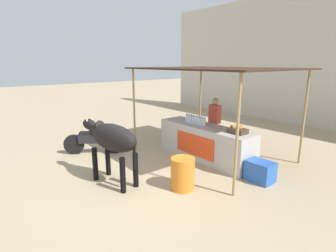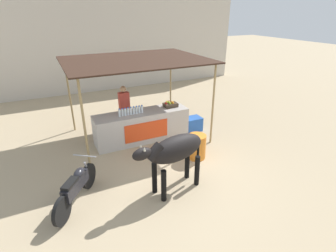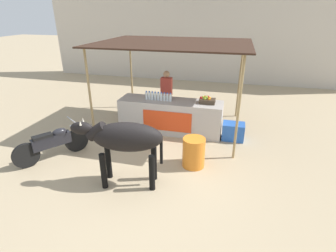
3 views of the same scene
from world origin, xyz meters
The scene contains 11 objects.
ground_plane centered at (0.00, 0.00, 0.00)m, with size 60.00×60.00×0.00m, color tan.
building_wall_far centered at (0.00, 8.68, 2.83)m, with size 16.00×0.50×5.66m, color beige.
stall_counter centered at (0.00, 2.20, 0.48)m, with size 3.00×0.82×0.96m.
stall_awning centered at (0.00, 2.50, 2.45)m, with size 4.20×3.20×2.55m.
water_bottle_row centered at (-0.35, 2.15, 1.07)m, with size 0.79×0.07×0.25m.
fruit_crate centered at (1.04, 2.25, 1.04)m, with size 0.44×0.32×0.18m.
vendor_behind_counter centered at (-0.32, 2.95, 0.85)m, with size 0.34×0.22×1.65m.
cooler_box centered at (1.84, 2.10, 0.24)m, with size 0.60×0.44×0.48m, color blue.
water_barrel centered at (0.99, 0.45, 0.35)m, with size 0.52×0.52×0.71m, color orange.
cow centered at (-0.25, -0.55, 1.03)m, with size 1.85×0.77×1.44m.
motorcycle_parked centered at (-2.36, -0.06, 0.43)m, with size 1.11×1.51×0.90m.
Camera 2 is at (-2.60, -5.07, 3.92)m, focal length 28.00 mm.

